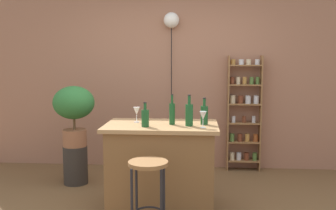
% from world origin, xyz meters
% --- Properties ---
extents(back_wall, '(6.40, 0.10, 2.80)m').
position_xyz_m(back_wall, '(0.00, 1.95, 1.40)').
color(back_wall, '#9E6B51').
rests_on(back_wall, ground).
extents(kitchen_counter, '(1.18, 0.74, 0.91)m').
position_xyz_m(kitchen_counter, '(0.00, 0.30, 0.46)').
color(kitchen_counter, brown).
rests_on(kitchen_counter, ground).
extents(bar_stool, '(0.35, 0.35, 0.69)m').
position_xyz_m(bar_stool, '(-0.06, -0.37, 0.52)').
color(bar_stool, black).
rests_on(bar_stool, ground).
extents(spice_shelf, '(0.47, 0.16, 1.63)m').
position_xyz_m(spice_shelf, '(1.04, 1.80, 0.83)').
color(spice_shelf, olive).
rests_on(spice_shelf, ground).
extents(plant_stool, '(0.31, 0.31, 0.49)m').
position_xyz_m(plant_stool, '(-1.17, 1.03, 0.24)').
color(plant_stool, '#2D2823').
rests_on(plant_stool, ground).
extents(potted_plant, '(0.52, 0.47, 0.77)m').
position_xyz_m(potted_plant, '(-1.17, 1.03, 0.97)').
color(potted_plant, '#935B3D').
rests_on(potted_plant, plant_stool).
extents(bottle_spirits_clear, '(0.08, 0.08, 0.25)m').
position_xyz_m(bottle_spirits_clear, '(-0.15, 0.14, 1.01)').
color(bottle_spirits_clear, '#194C23').
rests_on(bottle_spirits_clear, kitchen_counter).
extents(bottle_olive_oil, '(0.08, 0.08, 0.28)m').
position_xyz_m(bottle_olive_oil, '(0.45, 0.31, 1.02)').
color(bottle_olive_oil, '#194C23').
rests_on(bottle_olive_oil, kitchen_counter).
extents(bottle_sauce_amber, '(0.08, 0.08, 0.32)m').
position_xyz_m(bottle_sauce_amber, '(0.29, 0.22, 1.03)').
color(bottle_sauce_amber, '#194C23').
rests_on(bottle_sauce_amber, kitchen_counter).
extents(bottle_vinegar, '(0.06, 0.06, 0.32)m').
position_xyz_m(bottle_vinegar, '(0.11, 0.29, 1.03)').
color(bottle_vinegar, '#194C23').
rests_on(bottle_vinegar, kitchen_counter).
extents(wine_glass_left, '(0.07, 0.07, 0.16)m').
position_xyz_m(wine_glass_left, '(0.43, 0.12, 1.03)').
color(wine_glass_left, silver).
rests_on(wine_glass_left, kitchen_counter).
extents(wine_glass_center, '(0.07, 0.07, 0.16)m').
position_xyz_m(wine_glass_center, '(-0.28, 0.40, 1.03)').
color(wine_glass_center, silver).
rests_on(wine_glass_center, kitchen_counter).
extents(pendant_globe_light, '(0.22, 0.22, 2.24)m').
position_xyz_m(pendant_globe_light, '(-0.00, 1.84, 2.10)').
color(pendant_globe_light, black).
rests_on(pendant_globe_light, ground).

